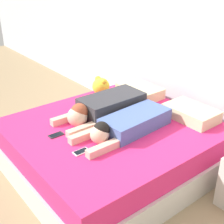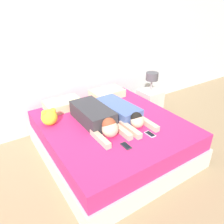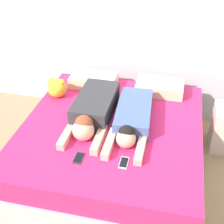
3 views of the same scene
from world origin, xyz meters
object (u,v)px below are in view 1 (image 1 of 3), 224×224
(bed, at_px, (112,147))
(plush_toy, at_px, (101,86))
(pillow_head_right, at_px, (191,113))
(person_right, at_px, (127,124))
(cell_phone_left, at_px, (56,135))
(person_left, at_px, (104,108))
(cell_phone_right, at_px, (81,152))
(pillow_head_left, at_px, (140,91))

(bed, relative_size, plush_toy, 8.73)
(pillow_head_right, relative_size, person_right, 0.52)
(pillow_head_right, relative_size, cell_phone_left, 3.75)
(person_left, bearing_deg, cell_phone_right, -53.12)
(bed, distance_m, pillow_head_left, 0.91)
(person_right, bearing_deg, bed, -171.62)
(person_right, relative_size, cell_phone_left, 7.25)
(pillow_head_right, xyz_separation_m, cell_phone_left, (-0.57, -1.30, -0.06))
(bed, distance_m, cell_phone_left, 0.63)
(bed, distance_m, plush_toy, 0.91)
(pillow_head_right, bearing_deg, bed, -117.86)
(person_right, bearing_deg, cell_phone_left, -122.41)
(bed, relative_size, cell_phone_left, 13.67)
(cell_phone_left, distance_m, cell_phone_right, 0.39)
(pillow_head_left, height_order, person_left, person_left)
(cell_phone_right, bearing_deg, pillow_head_left, 115.95)
(person_left, distance_m, person_right, 0.41)
(bed, bearing_deg, plush_toy, 151.25)
(person_right, height_order, cell_phone_left, person_right)
(bed, relative_size, pillow_head_right, 3.64)
(pillow_head_left, bearing_deg, person_left, -74.92)
(cell_phone_right, bearing_deg, cell_phone_left, -175.96)
(pillow_head_right, bearing_deg, cell_phone_right, -97.83)
(person_left, xyz_separation_m, cell_phone_right, (0.43, -0.57, -0.10))
(person_left, bearing_deg, plush_toy, 146.32)
(pillow_head_left, bearing_deg, plush_toy, -132.87)
(pillow_head_right, bearing_deg, pillow_head_left, 180.00)
(pillow_head_left, relative_size, person_right, 0.52)
(bed, relative_size, pillow_head_left, 3.64)
(bed, bearing_deg, person_right, 8.38)
(plush_toy, bearing_deg, person_right, -21.85)
(bed, xyz_separation_m, pillow_head_left, (-0.40, 0.75, 0.32))
(pillow_head_left, distance_m, person_left, 0.72)
(bed, height_order, pillow_head_left, pillow_head_left)
(pillow_head_left, height_order, cell_phone_left, pillow_head_left)
(bed, distance_m, cell_phone_right, 0.62)
(person_right, bearing_deg, cell_phone_right, -87.22)
(person_right, bearing_deg, plush_toy, 158.15)
(cell_phone_left, relative_size, plush_toy, 0.64)
(person_right, relative_size, plush_toy, 4.63)
(person_left, relative_size, plush_toy, 4.44)
(pillow_head_right, xyz_separation_m, plush_toy, (-1.12, -0.35, 0.05))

